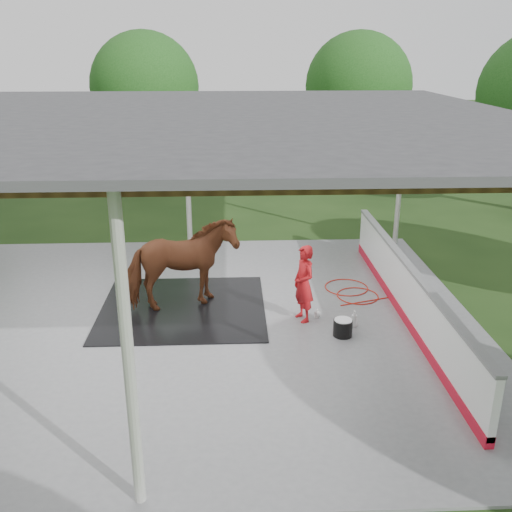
{
  "coord_description": "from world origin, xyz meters",
  "views": [
    {
      "loc": [
        1.15,
        -10.2,
        5.19
      ],
      "look_at": [
        1.62,
        0.46,
        1.26
      ],
      "focal_mm": 40.0,
      "sensor_mm": 36.0,
      "label": 1
    }
  ],
  "objects_px": {
    "dasher_board": "(407,293)",
    "wash_bucket": "(343,327)",
    "horse": "(181,265)",
    "handler": "(304,284)"
  },
  "relations": [
    {
      "from": "horse",
      "to": "wash_bucket",
      "type": "distance_m",
      "value": 3.47
    },
    {
      "from": "horse",
      "to": "wash_bucket",
      "type": "relative_size",
      "value": 6.18
    },
    {
      "from": "dasher_board",
      "to": "wash_bucket",
      "type": "xyz_separation_m",
      "value": [
        -1.39,
        -0.68,
        -0.37
      ]
    },
    {
      "from": "handler",
      "to": "wash_bucket",
      "type": "height_order",
      "value": "handler"
    },
    {
      "from": "horse",
      "to": "wash_bucket",
      "type": "height_order",
      "value": "horse"
    },
    {
      "from": "horse",
      "to": "wash_bucket",
      "type": "bearing_deg",
      "value": -132.34
    },
    {
      "from": "wash_bucket",
      "to": "handler",
      "type": "bearing_deg",
      "value": 133.4
    },
    {
      "from": "horse",
      "to": "handler",
      "type": "height_order",
      "value": "horse"
    },
    {
      "from": "handler",
      "to": "wash_bucket",
      "type": "distance_m",
      "value": 1.15
    },
    {
      "from": "handler",
      "to": "wash_bucket",
      "type": "bearing_deg",
      "value": 21.97
    }
  ]
}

